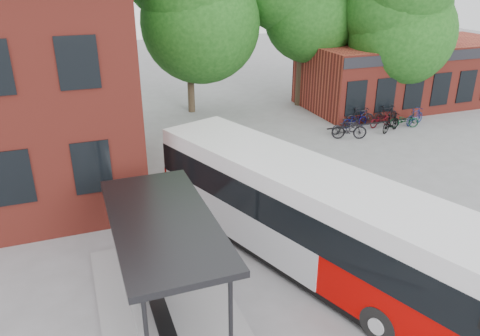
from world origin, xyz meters
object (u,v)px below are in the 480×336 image
object	(u,v)px
bicycle_3	(360,117)
bicycle_4	(381,120)
bicycle_0	(345,126)
bicycle_2	(355,120)
city_bus	(307,218)
bicycle_extra_0	(415,116)
bicycle_1	(349,129)
bicycle_7	(386,114)
bus_shelter	(166,268)
bicycle_5	(391,123)
bicycle_6	(404,120)

from	to	relation	value
bicycle_3	bicycle_4	world-z (taller)	bicycle_3
bicycle_0	bicycle_2	world-z (taller)	bicycle_2
city_bus	bicycle_extra_0	distance (m)	15.94
bicycle_1	bicycle_2	xyz separation A→B (m)	(1.40, 1.59, -0.11)
bicycle_2	bicycle_3	size ratio (longest dim) A/B	0.94
bicycle_2	bicycle_7	bearing A→B (deg)	-94.21
bus_shelter	bicycle_extra_0	bearing A→B (deg)	32.77
bicycle_1	bicycle_2	size ratio (longest dim) A/B	1.10
bicycle_5	bicycle_1	bearing A→B (deg)	69.54
bicycle_1	bicycle_2	distance (m)	2.12
bicycle_6	bicycle_extra_0	bearing A→B (deg)	-58.39
bicycle_7	bicycle_2	bearing A→B (deg)	85.53
bicycle_3	bicycle_6	size ratio (longest dim) A/B	1.07
bicycle_6	bicycle_extra_0	distance (m)	0.97
bus_shelter	bicycle_1	size ratio (longest dim) A/B	3.76
city_bus	bicycle_6	xyz separation A→B (m)	(11.47, 9.72, -1.09)
city_bus	bicycle_4	world-z (taller)	city_bus
bicycle_4	bicycle_7	size ratio (longest dim) A/B	0.90
bicycle_extra_0	bicycle_2	bearing A→B (deg)	58.00
bus_shelter	bicycle_0	world-z (taller)	bus_shelter
bicycle_3	bicycle_extra_0	distance (m)	3.25
city_bus	bicycle_3	distance (m)	14.36
bus_shelter	bicycle_6	world-z (taller)	bus_shelter
city_bus	bicycle_5	xyz separation A→B (m)	(10.31, 9.38, -1.01)
bicycle_3	bus_shelter	bearing A→B (deg)	136.45
bicycle_1	bicycle_extra_0	size ratio (longest dim) A/B	1.13
bicycle_7	bicycle_extra_0	bearing A→B (deg)	-129.17
bicycle_2	bicycle_0	bearing A→B (deg)	117.41
bicycle_5	bicycle_3	bearing A→B (deg)	8.93
bicycle_extra_0	bicycle_0	bearing A→B (deg)	70.22
bicycle_2	bicycle_6	size ratio (longest dim) A/B	1.01
bicycle_1	bicycle_2	world-z (taller)	bicycle_1
bicycle_3	bicycle_7	distance (m)	1.74
bicycle_0	bicycle_6	distance (m)	3.72
city_bus	bicycle_3	bearing A→B (deg)	29.77
bicycle_7	bicycle_extra_0	world-z (taller)	bicycle_7
bicycle_6	bicycle_7	bearing A→B (deg)	38.46
bicycle_2	bicycle_6	distance (m)	2.78
bicycle_1	bicycle_6	xyz separation A→B (m)	(3.98, 0.55, -0.12)
bicycle_0	bicycle_7	world-z (taller)	bicycle_7
bus_shelter	bicycle_1	xyz separation A→B (m)	(11.96, 10.08, -0.89)
bicycle_2	bicycle_7	world-z (taller)	bicycle_7
bicycle_6	bicycle_extra_0	world-z (taller)	bicycle_extra_0
bicycle_5	city_bus	bearing A→B (deg)	107.63
bicycle_2	bicycle_5	world-z (taller)	bicycle_5
bicycle_3	bicycle_0	bearing A→B (deg)	125.47
bicycle_7	bicycle_1	bearing A→B (deg)	108.80
bicycle_extra_0	city_bus	bearing A→B (deg)	109.79
bicycle_6	bicycle_5	bearing A→B (deg)	123.87
bicycle_3	bicycle_4	distance (m)	1.18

